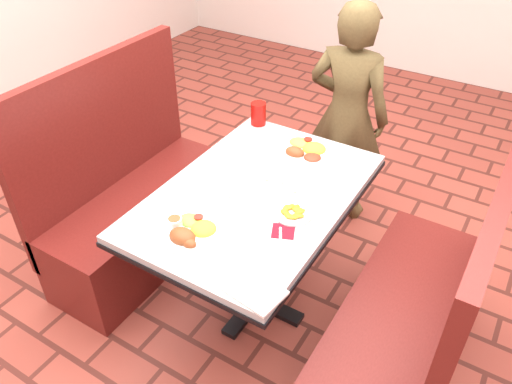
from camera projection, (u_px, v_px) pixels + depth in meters
dining_table at (256, 208)px, 2.34m from camera, size 0.81×1.21×0.75m
booth_bench_left at (138, 207)px, 2.87m from camera, size 0.47×1.20×1.17m
booth_bench_right at (410, 325)px, 2.20m from camera, size 0.47×1.20×1.17m
diner_person at (347, 116)px, 2.99m from camera, size 0.51×0.35×1.38m
near_dinner_plate at (191, 229)px, 2.03m from camera, size 0.27×0.27×0.08m
far_dinner_plate at (306, 148)px, 2.53m from camera, size 0.30×0.30×0.08m
plantain_plate at (293, 213)px, 2.14m from camera, size 0.17×0.17×0.03m
maroon_napkin at (283, 231)px, 2.06m from camera, size 0.12×0.12×0.00m
spoon_utensil at (280, 239)px, 2.02m from camera, size 0.08×0.13×0.00m
red_tumbler at (258, 114)px, 2.76m from camera, size 0.08×0.08×0.13m
paper_napkin at (255, 291)px, 1.79m from camera, size 0.22×0.18×0.01m
knife_utensil at (197, 227)px, 2.07m from camera, size 0.06×0.17×0.00m
fork_utensil at (183, 232)px, 2.05m from camera, size 0.03×0.15×0.00m
lettuce_shreds at (270, 188)px, 2.31m from camera, size 0.28×0.32×0.00m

